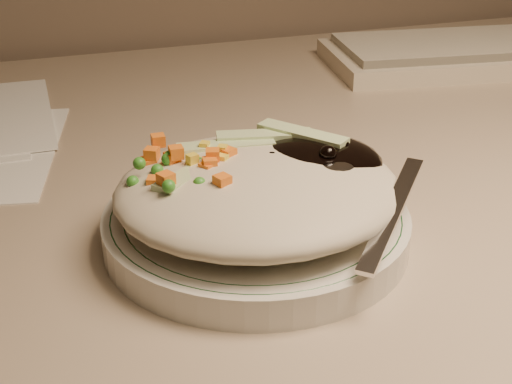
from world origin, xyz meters
name	(u,v)px	position (x,y,z in m)	size (l,w,h in m)	color
desk	(308,311)	(0.00, 1.38, 0.54)	(1.40, 0.70, 0.74)	gray
plate	(256,226)	(-0.11, 1.22, 0.75)	(0.21, 0.21, 0.02)	silver
plate_rim	(256,213)	(-0.11, 1.22, 0.76)	(0.20, 0.20, 0.00)	#144723
meal	(262,184)	(-0.11, 1.22, 0.78)	(0.21, 0.19, 0.05)	#BDB399
keyboard	(500,51)	(0.31, 1.53, 0.75)	(0.44, 0.21, 0.03)	beige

